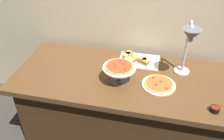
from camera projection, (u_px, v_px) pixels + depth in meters
ground_plane at (120, 133)px, 2.62m from camera, size 8.00×8.00×0.00m
back_wall at (133, 8)px, 2.32m from camera, size 4.40×0.04×2.40m
buffet_table at (121, 107)px, 2.40m from camera, size 1.90×0.84×0.76m
heat_lamp at (190, 40)px, 1.91m from camera, size 0.15×0.29×0.50m
pizza_plate_front at (159, 84)px, 2.06m from camera, size 0.28×0.28×0.03m
pizza_plate_center at (119, 69)px, 2.04m from camera, size 0.28×0.28×0.17m
sandwich_platter at (136, 59)px, 2.36m from camera, size 0.38×0.26×0.06m
sauce_cup_near at (215, 109)px, 1.81m from camera, size 0.07×0.07×0.04m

